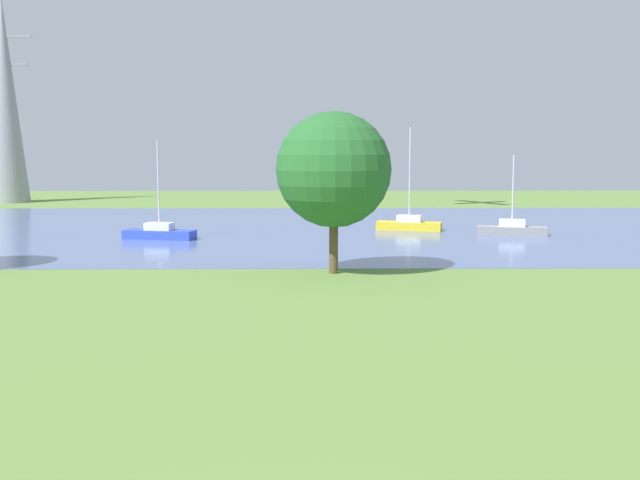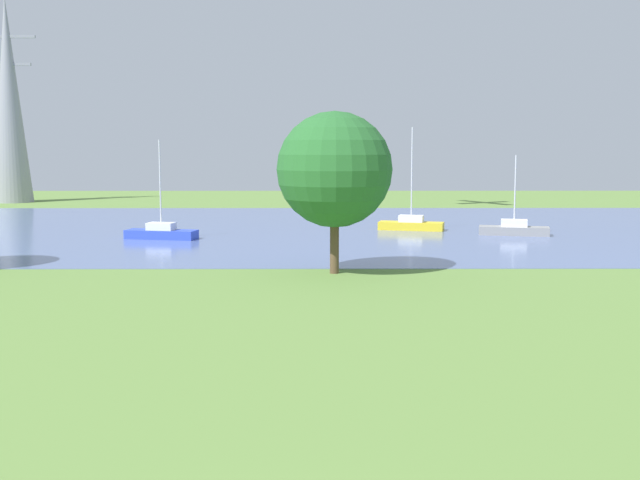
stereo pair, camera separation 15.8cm
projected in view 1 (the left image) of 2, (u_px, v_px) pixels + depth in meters
ground_plane at (307, 299)px, 31.90m from camera, size 160.00×160.00×0.00m
water_surface at (309, 228)px, 59.70m from camera, size 140.00×40.00×0.02m
sailboat_yellow at (409, 224)px, 58.46m from camera, size 5.02×2.67×7.62m
sailboat_blue at (159, 232)px, 52.73m from camera, size 5.01×2.49×6.65m
sailboat_gray at (512, 229)px, 55.12m from camera, size 5.02×2.56×5.61m
tree_east_far at (334, 170)px, 37.93m from camera, size 5.64×5.64×7.91m
electricity_pylon at (6, 99)px, 86.83m from camera, size 6.40×4.40×22.86m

